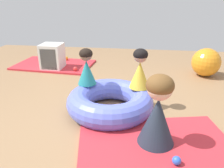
% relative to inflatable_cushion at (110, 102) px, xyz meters
% --- Properties ---
extents(ground_plane, '(8.00, 8.00, 0.00)m').
position_rel_inflatable_cushion_xyz_m(ground_plane, '(-0.03, -0.10, -0.16)').
color(ground_plane, '#93704C').
extents(gym_mat_center_rear, '(1.79, 1.17, 0.04)m').
position_rel_inflatable_cushion_xyz_m(gym_mat_center_rear, '(-1.61, 1.96, -0.14)').
color(gym_mat_center_rear, red).
rests_on(gym_mat_center_rear, ground).
extents(gym_mat_front, '(1.84, 1.30, 0.04)m').
position_rel_inflatable_cushion_xyz_m(gym_mat_front, '(0.60, -0.66, -0.14)').
color(gym_mat_front, red).
rests_on(gym_mat_front, ground).
extents(inflatable_cushion, '(1.20, 1.20, 0.32)m').
position_rel_inflatable_cushion_xyz_m(inflatable_cushion, '(0.00, 0.00, 0.00)').
color(inflatable_cushion, '#6070E5').
rests_on(inflatable_cushion, ground).
extents(child_in_yellow, '(0.33, 0.33, 0.55)m').
position_rel_inflatable_cushion_xyz_m(child_in_yellow, '(0.39, 0.19, 0.43)').
color(child_in_yellow, yellow).
rests_on(child_in_yellow, inflatable_cushion).
extents(child_in_teal, '(0.37, 0.37, 0.53)m').
position_rel_inflatable_cushion_xyz_m(child_in_teal, '(-0.37, 0.22, 0.42)').
color(child_in_teal, teal).
rests_on(child_in_teal, inflatable_cushion).
extents(adult_seated, '(0.46, 0.46, 0.78)m').
position_rel_inflatable_cushion_xyz_m(adult_seated, '(0.60, -0.66, 0.26)').
color(adult_seated, '#232D3D').
rests_on(adult_seated, gym_mat_front).
extents(play_ball_orange, '(0.09, 0.09, 0.09)m').
position_rel_inflatable_cushion_xyz_m(play_ball_orange, '(-1.43, 2.31, -0.07)').
color(play_ball_orange, orange).
rests_on(play_ball_orange, gym_mat_center_rear).
extents(play_ball_blue, '(0.09, 0.09, 0.09)m').
position_rel_inflatable_cushion_xyz_m(play_ball_blue, '(0.79, -0.98, -0.08)').
color(play_ball_blue, blue).
rests_on(play_ball_blue, gym_mat_front).
extents(play_ball_green, '(0.09, 0.09, 0.09)m').
position_rel_inflatable_cushion_xyz_m(play_ball_green, '(-1.79, 2.36, -0.07)').
color(play_ball_green, green).
rests_on(play_ball_green, gym_mat_center_rear).
extents(play_ball_red, '(0.09, 0.09, 0.09)m').
position_rel_inflatable_cushion_xyz_m(play_ball_red, '(-0.97, 1.55, -0.07)').
color(play_ball_red, red).
rests_on(play_ball_red, gym_mat_center_rear).
extents(exercise_ball_large, '(0.56, 0.56, 0.56)m').
position_rel_inflatable_cushion_xyz_m(exercise_ball_large, '(1.67, 1.75, 0.12)').
color(exercise_ball_large, orange).
rests_on(exercise_ball_large, ground).
extents(storage_cube, '(0.44, 0.44, 0.56)m').
position_rel_inflatable_cushion_xyz_m(storage_cube, '(-1.52, 1.68, 0.12)').
color(storage_cube, white).
rests_on(storage_cube, ground).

